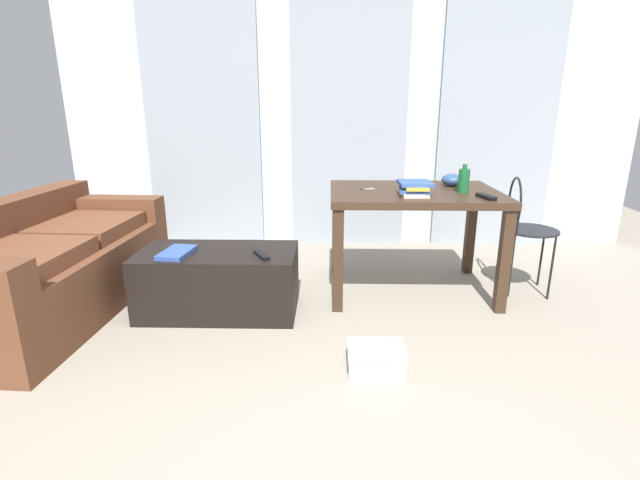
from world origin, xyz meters
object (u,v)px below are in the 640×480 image
bowl (452,180)px  coffee_table (219,281)px  craft_table (413,205)px  shoebox (376,359)px  wire_chair (523,221)px  tv_remote_on_table (486,197)px  book_stack (414,188)px  magazine (177,253)px  bottle_near (464,180)px  tv_remote_primary (262,255)px  couch (48,267)px  scissors (365,189)px

bowl → coffee_table: bearing=-160.4°
craft_table → shoebox: bearing=-107.4°
wire_chair → shoebox: bearing=-135.5°
bowl → shoebox: bearing=-116.9°
tv_remote_on_table → book_stack: bearing=149.6°
magazine → tv_remote_on_table: bearing=13.2°
craft_table → bottle_near: size_ratio=6.08×
magazine → tv_remote_primary: bearing=5.1°
craft_table → book_stack: book_stack is taller
craft_table → bottle_near: bottle_near is taller
couch → magazine: couch is taller
bottle_near → scissors: bearing=170.6°
craft_table → tv_remote_primary: 1.16m
tv_remote_on_table → shoebox: bearing=-147.3°
tv_remote_on_table → magazine: tv_remote_on_table is taller
bottle_near → couch: bearing=-173.0°
book_stack → tv_remote_on_table: size_ratio=1.73×
bowl → bottle_near: bearing=-87.7°
bottle_near → shoebox: 1.45m
wire_chair → tv_remote_on_table: bearing=-142.3°
scissors → magazine: 1.36m
shoebox → bottle_near: bearing=57.1°
couch → magazine: 0.89m
wire_chair → shoebox: (-1.14, -1.12, -0.46)m
tv_remote_on_table → shoebox: tv_remote_on_table is taller
tv_remote_primary → magazine: 0.54m
bowl → book_stack: (-0.34, -0.34, -0.00)m
scissors → tv_remote_primary: size_ratio=0.62×
shoebox → tv_remote_primary: bearing=137.6°
coffee_table → bottle_near: (1.64, 0.32, 0.63)m
bowl → magazine: bowl is taller
book_stack → tv_remote_primary: bearing=-161.0°
bowl → magazine: bearing=-160.5°
bowl → book_stack: 0.48m
scissors → book_stack: bearing=-31.4°
coffee_table → book_stack: size_ratio=3.47×
tv_remote_on_table → magazine: size_ratio=0.61×
wire_chair → scissors: bearing=178.8°
coffee_table → tv_remote_primary: 0.39m
bottle_near → bowl: size_ratio=1.24×
wire_chair → bottle_near: size_ratio=4.37×
wire_chair → magazine: 2.40m
coffee_table → scissors: 1.20m
bowl → shoebox: (-0.66, -1.30, -0.73)m
coffee_table → craft_table: craft_table is taller
craft_table → book_stack: bearing=-100.6°
bottle_near → scissors: 0.68m
coffee_table → scissors: (0.98, 0.43, 0.54)m
tv_remote_primary → tv_remote_on_table: bearing=-20.4°
craft_table → bottle_near: 0.38m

